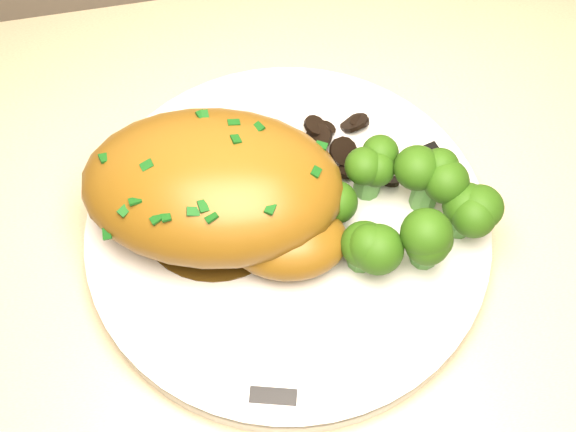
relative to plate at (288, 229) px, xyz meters
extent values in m
cylinder|color=silver|center=(0.00, 0.00, 0.00)|extent=(0.32, 0.32, 0.02)
cube|color=black|center=(0.13, 0.03, 0.01)|extent=(0.02, 0.03, 0.00)
cube|color=black|center=(-0.09, 0.09, 0.01)|extent=(0.03, 0.03, 0.00)
cube|color=black|center=(-0.04, -0.13, 0.01)|extent=(0.03, 0.02, 0.00)
cylinder|color=#3E290B|center=(-0.05, 0.02, 0.01)|extent=(0.12, 0.12, 0.00)
ellipsoid|color=brown|center=(-0.05, 0.02, 0.05)|extent=(0.22, 0.17, 0.07)
ellipsoid|color=brown|center=(-0.01, -0.02, 0.03)|extent=(0.10, 0.09, 0.04)
cube|color=#0D3F0F|center=(-0.10, 0.04, 0.08)|extent=(0.01, 0.01, 0.00)
cube|color=#0D3F0F|center=(-0.08, 0.03, 0.08)|extent=(0.01, 0.01, 0.00)
cube|color=#0D3F0F|center=(-0.06, 0.03, 0.08)|extent=(0.01, 0.01, 0.00)
cube|color=#0D3F0F|center=(-0.04, 0.02, 0.08)|extent=(0.01, 0.01, 0.00)
cube|color=#0D3F0F|center=(-0.02, 0.02, 0.08)|extent=(0.01, 0.01, 0.00)
cube|color=#0D3F0F|center=(0.01, 0.01, 0.08)|extent=(0.01, 0.01, 0.00)
cylinder|color=black|center=(0.07, 0.05, 0.01)|extent=(0.02, 0.01, 0.01)
cylinder|color=black|center=(0.07, 0.06, 0.01)|extent=(0.02, 0.02, 0.01)
cylinder|color=black|center=(0.06, 0.06, 0.02)|extent=(0.02, 0.02, 0.01)
cylinder|color=black|center=(0.05, 0.07, 0.01)|extent=(0.02, 0.02, 0.01)
cylinder|color=black|center=(0.03, 0.07, 0.01)|extent=(0.02, 0.02, 0.01)
cylinder|color=black|center=(0.02, 0.06, 0.02)|extent=(0.02, 0.03, 0.02)
cylinder|color=black|center=(0.01, 0.06, 0.01)|extent=(0.03, 0.02, 0.01)
cylinder|color=black|center=(0.01, 0.05, 0.01)|extent=(0.02, 0.02, 0.00)
cylinder|color=black|center=(0.01, 0.04, 0.02)|extent=(0.03, 0.03, 0.01)
cylinder|color=black|center=(0.02, 0.03, 0.01)|extent=(0.03, 0.03, 0.02)
cylinder|color=black|center=(0.03, 0.03, 0.01)|extent=(0.03, 0.03, 0.01)
cylinder|color=black|center=(0.05, 0.03, 0.02)|extent=(0.03, 0.03, 0.01)
cylinder|color=black|center=(0.06, 0.03, 0.01)|extent=(0.03, 0.03, 0.01)
cylinder|color=black|center=(0.07, 0.04, 0.01)|extent=(0.03, 0.03, 0.01)
cylinder|color=#4F943E|center=(0.03, 0.00, 0.02)|extent=(0.02, 0.02, 0.03)
sphere|color=#153608|center=(0.03, 0.00, 0.04)|extent=(0.03, 0.03, 0.03)
cylinder|color=#4F943E|center=(0.06, 0.02, 0.02)|extent=(0.02, 0.02, 0.03)
sphere|color=#153608|center=(0.06, 0.02, 0.04)|extent=(0.03, 0.03, 0.03)
cylinder|color=#4F943E|center=(0.10, 0.00, 0.02)|extent=(0.02, 0.02, 0.03)
sphere|color=#153608|center=(0.10, 0.00, 0.04)|extent=(0.03, 0.03, 0.03)
cylinder|color=#4F943E|center=(0.05, -0.04, 0.02)|extent=(0.02, 0.02, 0.03)
sphere|color=#153608|center=(0.05, -0.04, 0.04)|extent=(0.03, 0.03, 0.03)
cylinder|color=#4F943E|center=(0.09, -0.05, 0.02)|extent=(0.02, 0.02, 0.03)
sphere|color=#153608|center=(0.09, -0.05, 0.04)|extent=(0.03, 0.03, 0.03)
cylinder|color=#4F943E|center=(0.12, -0.03, 0.02)|extent=(0.02, 0.02, 0.03)
sphere|color=#153608|center=(0.12, -0.03, 0.04)|extent=(0.03, 0.03, 0.03)
camera|label=1|loc=(-0.05, -0.26, 0.48)|focal=45.00mm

